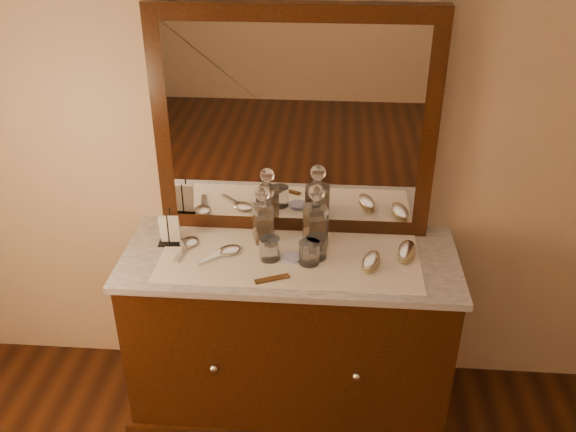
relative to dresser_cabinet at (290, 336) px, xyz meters
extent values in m
plane|color=tan|center=(0.00, 0.29, 0.99)|extent=(4.50, 4.50, 0.00)
cube|color=black|center=(0.00, 0.00, 0.00)|extent=(1.40, 0.55, 0.82)
cube|color=black|center=(0.00, 0.00, -0.37)|extent=(1.46, 0.59, 0.08)
sphere|color=silver|center=(-0.30, -0.28, 0.04)|extent=(0.04, 0.04, 0.04)
sphere|color=silver|center=(0.30, -0.28, 0.04)|extent=(0.04, 0.04, 0.04)
cube|color=silver|center=(0.00, 0.00, 0.42)|extent=(1.44, 0.59, 0.03)
cube|color=black|center=(0.00, 0.25, 0.94)|extent=(1.20, 0.08, 1.00)
cube|color=white|center=(0.00, 0.21, 0.94)|extent=(1.06, 0.01, 0.86)
cube|color=white|center=(0.00, -0.02, 0.44)|extent=(1.10, 0.45, 0.00)
cylinder|color=white|center=(0.01, -0.03, 0.45)|extent=(0.10, 0.10, 0.01)
cube|color=brown|center=(-0.06, -0.19, 0.45)|extent=(0.14, 0.08, 0.01)
cube|color=black|center=(-0.53, 0.06, 0.44)|extent=(0.11, 0.07, 0.01)
cylinder|color=black|center=(-0.53, 0.03, 0.52)|extent=(0.01, 0.01, 0.16)
cylinder|color=black|center=(-0.53, 0.09, 0.52)|extent=(0.01, 0.01, 0.16)
cube|color=white|center=(-0.53, 0.06, 0.52)|extent=(0.09, 0.04, 0.13)
cube|color=brown|center=(-0.13, 0.11, 0.50)|extent=(0.08, 0.08, 0.12)
cube|color=white|center=(-0.13, 0.11, 0.53)|extent=(0.10, 0.10, 0.17)
cylinder|color=white|center=(-0.13, 0.11, 0.63)|extent=(0.04, 0.04, 0.03)
sphere|color=white|center=(-0.13, 0.11, 0.68)|extent=(0.08, 0.08, 0.07)
cube|color=brown|center=(0.10, 0.11, 0.51)|extent=(0.09, 0.09, 0.13)
cube|color=white|center=(0.10, 0.11, 0.54)|extent=(0.11, 0.11, 0.18)
cylinder|color=white|center=(0.10, 0.11, 0.64)|extent=(0.05, 0.05, 0.03)
sphere|color=white|center=(0.10, 0.11, 0.69)|extent=(0.09, 0.09, 0.07)
ellipsoid|color=tan|center=(0.34, -0.06, 0.46)|extent=(0.11, 0.16, 0.02)
ellipsoid|color=silver|center=(0.34, -0.06, 0.47)|extent=(0.11, 0.16, 0.02)
ellipsoid|color=tan|center=(0.50, 0.03, 0.46)|extent=(0.10, 0.17, 0.02)
ellipsoid|color=silver|center=(0.50, 0.03, 0.48)|extent=(0.10, 0.17, 0.02)
ellipsoid|color=silver|center=(-0.45, 0.05, 0.45)|extent=(0.10, 0.11, 0.02)
cube|color=silver|center=(-0.46, -0.04, 0.45)|extent=(0.04, 0.13, 0.01)
ellipsoid|color=silver|center=(-0.26, 0.00, 0.45)|extent=(0.13, 0.13, 0.02)
cube|color=silver|center=(-0.33, -0.06, 0.45)|extent=(0.12, 0.11, 0.01)
cylinder|color=white|center=(0.09, -0.05, 0.49)|extent=(0.09, 0.09, 0.10)
cylinder|color=white|center=(0.11, -0.01, 0.49)|extent=(0.09, 0.09, 0.10)
cylinder|color=white|center=(-0.08, -0.04, 0.49)|extent=(0.09, 0.09, 0.10)
camera|label=1|loc=(0.16, -2.21, 1.87)|focal=38.41mm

